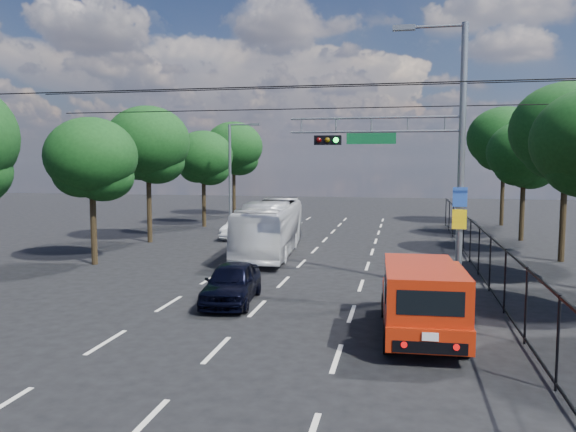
% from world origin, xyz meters
% --- Properties ---
extents(ground, '(120.00, 120.00, 0.00)m').
position_xyz_m(ground, '(0.00, 0.00, 0.00)').
color(ground, black).
rests_on(ground, ground).
extents(lane_markings, '(6.12, 38.00, 0.01)m').
position_xyz_m(lane_markings, '(-0.00, 14.00, 0.01)').
color(lane_markings, beige).
rests_on(lane_markings, ground).
extents(signal_mast, '(6.43, 0.39, 9.50)m').
position_xyz_m(signal_mast, '(5.28, 7.99, 5.24)').
color(signal_mast, slate).
rests_on(signal_mast, ground).
extents(streetlight_left, '(2.09, 0.22, 7.08)m').
position_xyz_m(streetlight_left, '(-6.33, 22.00, 3.94)').
color(streetlight_left, slate).
rests_on(streetlight_left, ground).
extents(utility_wires, '(22.00, 5.04, 0.74)m').
position_xyz_m(utility_wires, '(0.00, 8.83, 7.23)').
color(utility_wires, black).
rests_on(utility_wires, ground).
extents(fence_right, '(0.06, 34.03, 2.00)m').
position_xyz_m(fence_right, '(7.60, 12.17, 1.03)').
color(fence_right, black).
rests_on(fence_right, ground).
extents(tree_right_c, '(5.10, 5.10, 8.29)m').
position_xyz_m(tree_right_c, '(11.82, 15.02, 5.73)').
color(tree_right_c, black).
rests_on(tree_right_c, ground).
extents(tree_right_d, '(4.32, 4.32, 7.02)m').
position_xyz_m(tree_right_d, '(11.42, 22.02, 4.85)').
color(tree_right_d, black).
rests_on(tree_right_d, ground).
extents(tree_right_e, '(5.28, 5.28, 8.58)m').
position_xyz_m(tree_right_e, '(11.62, 30.02, 5.94)').
color(tree_right_e, black).
rests_on(tree_right_e, ground).
extents(tree_left_b, '(4.08, 4.08, 6.63)m').
position_xyz_m(tree_left_b, '(-9.18, 10.02, 4.58)').
color(tree_left_b, black).
rests_on(tree_left_b, ground).
extents(tree_left_c, '(4.80, 4.80, 7.80)m').
position_xyz_m(tree_left_c, '(-9.78, 17.02, 5.40)').
color(tree_left_c, black).
rests_on(tree_left_c, ground).
extents(tree_left_d, '(4.20, 4.20, 6.83)m').
position_xyz_m(tree_left_d, '(-9.38, 25.02, 4.72)').
color(tree_left_d, black).
rests_on(tree_left_d, ground).
extents(tree_left_e, '(4.92, 4.92, 7.99)m').
position_xyz_m(tree_left_e, '(-9.58, 33.02, 5.53)').
color(tree_left_e, black).
rests_on(tree_left_e, ground).
extents(red_pickup, '(2.22, 5.51, 2.02)m').
position_xyz_m(red_pickup, '(5.00, 2.15, 1.07)').
color(red_pickup, black).
rests_on(red_pickup, ground).
extents(navy_hatchback, '(1.92, 4.04, 1.33)m').
position_xyz_m(navy_hatchback, '(-1.03, 4.61, 0.67)').
color(navy_hatchback, black).
rests_on(navy_hatchback, ground).
extents(white_bus, '(3.00, 9.74, 2.67)m').
position_xyz_m(white_bus, '(-2.00, 14.27, 1.34)').
color(white_bus, silver).
rests_on(white_bus, ground).
extents(white_van, '(1.63, 3.99, 1.28)m').
position_xyz_m(white_van, '(-5.09, 19.70, 0.64)').
color(white_van, white).
rests_on(white_van, ground).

